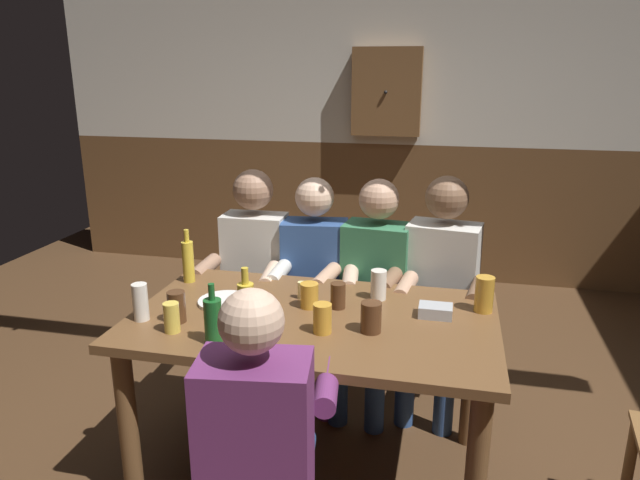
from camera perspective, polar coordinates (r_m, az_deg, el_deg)
name	(u,v)px	position (r m, az deg, el deg)	size (l,w,h in m)	color
ground_plane	(321,449)	(3.02, 0.11, -19.76)	(7.08, 7.08, 0.00)	#4C331E
back_wall_upper	(392,62)	(5.03, 7.08, 16.93)	(5.90, 0.12, 1.33)	silver
back_wall_wainscot	(387,210)	(5.17, 6.60, 2.97)	(5.90, 0.12, 1.16)	brown
dining_table	(313,341)	(2.54, -0.67, -9.84)	(1.54, 0.91, 0.77)	brown
person_0	(251,273)	(3.27, -6.75, -3.23)	(0.50, 0.53, 1.25)	silver
person_1	(313,281)	(3.18, -0.66, -3.99)	(0.53, 0.54, 1.22)	#2D4C84
person_2	(373,285)	(3.12, 5.20, -4.41)	(0.52, 0.57, 1.23)	#33724C
person_3	(439,285)	(3.10, 11.60, -4.32)	(0.54, 0.57, 1.26)	silver
person_4	(260,436)	(1.98, -5.87, -18.54)	(0.52, 0.56, 1.18)	#6B2D66
table_candle	(302,290)	(2.66, -1.82, -4.94)	(0.04, 0.04, 0.08)	#F9E08C
condiment_caddy	(435,311)	(2.53, 11.23, -6.82)	(0.14, 0.10, 0.05)	#B2B7BC
plate_0	(225,301)	(2.66, -9.31, -5.94)	(0.24, 0.24, 0.01)	white
bottle_0	(188,260)	(2.91, -12.78, -1.97)	(0.06, 0.06, 0.26)	gold
bottle_1	(246,307)	(2.31, -7.24, -6.57)	(0.06, 0.06, 0.28)	gold
bottle_2	(213,320)	(2.27, -10.42, -7.71)	(0.07, 0.07, 0.24)	#195923
pint_glass_0	(177,307)	(2.49, -13.86, -6.37)	(0.07, 0.07, 0.13)	#4C2D19
pint_glass_1	(338,296)	(2.55, 1.77, -5.46)	(0.07, 0.07, 0.11)	#4C2D19
pint_glass_2	(322,318)	(2.32, 0.24, -7.68)	(0.07, 0.07, 0.12)	gold
pint_glass_3	(484,294)	(2.61, 15.78, -5.14)	(0.08, 0.08, 0.16)	gold
pint_glass_4	(379,285)	(2.66, 5.75, -4.38)	(0.07, 0.07, 0.14)	white
pint_glass_5	(140,302)	(2.54, -17.17, -5.82)	(0.06, 0.06, 0.16)	white
pint_glass_6	(371,317)	(2.34, 5.02, -7.54)	(0.08, 0.08, 0.12)	#4C2D19
pint_glass_7	(309,295)	(2.56, -1.05, -5.44)	(0.08, 0.08, 0.11)	gold
pint_glass_8	(172,317)	(2.40, -14.32, -7.36)	(0.06, 0.06, 0.12)	#E5C64C
wall_dart_cabinet	(387,92)	(4.90, 6.54, 14.21)	(0.56, 0.15, 0.70)	brown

